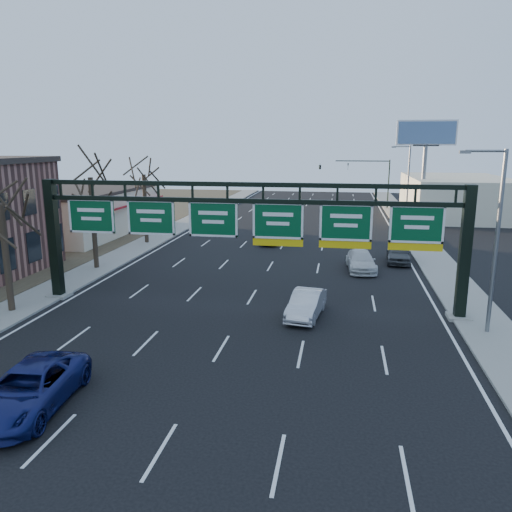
% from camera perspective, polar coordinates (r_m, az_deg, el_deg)
% --- Properties ---
extents(ground, '(160.00, 160.00, 0.00)m').
position_cam_1_polar(ground, '(21.71, -5.26, -12.50)').
color(ground, black).
rests_on(ground, ground).
extents(sidewalk_left, '(3.00, 120.00, 0.12)m').
position_cam_1_polar(sidewalk_left, '(43.88, -14.77, 0.24)').
color(sidewalk_left, gray).
rests_on(sidewalk_left, ground).
extents(sidewalk_right, '(3.00, 120.00, 0.12)m').
position_cam_1_polar(sidewalk_right, '(40.72, 20.18, -1.08)').
color(sidewalk_right, gray).
rests_on(sidewalk_right, ground).
extents(lane_markings, '(21.60, 120.00, 0.01)m').
position_cam_1_polar(lane_markings, '(40.36, 2.03, -0.49)').
color(lane_markings, white).
rests_on(lane_markings, ground).
extents(sign_gantry, '(24.60, 1.20, 7.20)m').
position_cam_1_polar(sign_gantry, '(27.80, -0.90, 3.19)').
color(sign_gantry, black).
rests_on(sign_gantry, ground).
extents(cream_strip, '(10.90, 18.40, 4.70)m').
position_cam_1_polar(cream_strip, '(55.30, -19.32, 4.88)').
color(cream_strip, beige).
rests_on(cream_strip, ground).
extents(building_right_distant, '(12.00, 20.00, 5.00)m').
position_cam_1_polar(building_right_distant, '(70.83, 21.85, 6.37)').
color(building_right_distant, beige).
rests_on(building_right_distant, ground).
extents(tree_mid, '(3.60, 3.60, 9.24)m').
position_cam_1_polar(tree_mid, '(38.45, -18.52, 10.03)').
color(tree_mid, black).
rests_on(tree_mid, sidewalk_left).
extents(tree_far, '(3.60, 3.60, 8.86)m').
position_cam_1_polar(tree_far, '(47.52, -12.78, 10.32)').
color(tree_far, black).
rests_on(tree_far, sidewalk_left).
extents(streetlight_near, '(2.15, 0.22, 9.00)m').
position_cam_1_polar(streetlight_near, '(26.31, 25.61, 2.39)').
color(streetlight_near, slate).
rests_on(streetlight_near, sidewalk_right).
extents(streetlight_far, '(2.15, 0.22, 9.00)m').
position_cam_1_polar(streetlight_far, '(59.53, 16.86, 8.19)').
color(streetlight_far, slate).
rests_on(streetlight_far, sidewalk_right).
extents(billboard_right, '(7.00, 0.50, 12.00)m').
position_cam_1_polar(billboard_right, '(64.67, 18.83, 11.92)').
color(billboard_right, slate).
rests_on(billboard_right, ground).
extents(traffic_signal_mast, '(10.16, 0.54, 7.00)m').
position_cam_1_polar(traffic_signal_mast, '(74.04, 10.21, 9.64)').
color(traffic_signal_mast, black).
rests_on(traffic_signal_mast, ground).
extents(car_blue_suv, '(2.97, 5.71, 1.54)m').
position_cam_1_polar(car_blue_suv, '(19.91, -24.53, -13.66)').
color(car_blue_suv, navy).
rests_on(car_blue_suv, ground).
extents(car_silver_sedan, '(2.09, 4.49, 1.42)m').
position_cam_1_polar(car_silver_sedan, '(27.33, 5.77, -5.50)').
color(car_silver_sedan, silver).
rests_on(car_silver_sedan, ground).
extents(car_white_wagon, '(2.36, 5.02, 1.42)m').
position_cam_1_polar(car_white_wagon, '(37.91, 11.90, -0.55)').
color(car_white_wagon, silver).
rests_on(car_white_wagon, ground).
extents(car_grey_far, '(2.08, 4.58, 1.52)m').
position_cam_1_polar(car_grey_far, '(41.13, 15.98, 0.34)').
color(car_grey_far, '#424547').
rests_on(car_grey_far, ground).
extents(car_silver_distant, '(2.61, 5.22, 1.64)m').
position_cam_1_polar(car_silver_distant, '(47.38, 2.12, 2.50)').
color(car_silver_distant, silver).
rests_on(car_silver_distant, ground).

